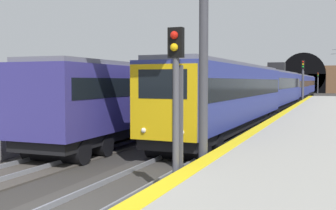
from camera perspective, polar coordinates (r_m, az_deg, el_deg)
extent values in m
cube|color=yellow|center=(8.26, -1.96, -11.92)|extent=(112.00, 0.50, 0.01)
cube|color=navy|center=(24.06, 8.62, 1.65)|extent=(19.24, 3.07, 2.96)
cube|color=black|center=(24.05, 8.63, 2.44)|extent=(18.48, 3.09, 0.96)
cube|color=slate|center=(24.07, 8.65, 5.41)|extent=(18.66, 2.65, 0.20)
cube|color=black|center=(24.17, 8.58, -2.31)|extent=(18.85, 2.73, 0.51)
cylinder|color=black|center=(16.50, 1.38, -6.06)|extent=(0.97, 2.54, 0.93)
cylinder|color=black|center=(18.16, 3.49, -5.20)|extent=(0.97, 2.54, 0.93)
cylinder|color=black|center=(30.38, 11.60, -1.81)|extent=(0.97, 2.54, 0.93)
cylinder|color=black|center=(32.14, 12.25, -1.54)|extent=(0.97, 2.54, 0.93)
cube|color=#E5B20F|center=(14.94, -0.71, 0.35)|extent=(0.16, 2.64, 2.80)
cube|color=black|center=(14.87, -0.79, 2.93)|extent=(0.07, 1.93, 1.07)
sphere|color=#F2EACC|center=(14.69, 1.90, -3.82)|extent=(0.20, 0.20, 0.20)
sphere|color=#F2EACC|center=(15.30, -3.40, -3.54)|extent=(0.20, 0.20, 0.20)
cube|color=navy|center=(43.69, 14.78, 2.33)|extent=(19.24, 3.07, 2.96)
cube|color=black|center=(43.69, 14.79, 2.96)|extent=(18.48, 3.09, 0.99)
cube|color=slate|center=(43.69, 14.81, 4.40)|extent=(18.66, 2.65, 0.20)
cube|color=black|center=(43.75, 14.75, 0.14)|extent=(18.85, 2.73, 0.51)
cylinder|color=black|center=(35.69, 12.81, -1.06)|extent=(0.97, 2.54, 0.93)
cylinder|color=black|center=(37.46, 13.31, -0.86)|extent=(0.97, 2.54, 0.93)
cylinder|color=black|center=(50.10, 15.82, 0.15)|extent=(0.97, 2.54, 0.93)
cylinder|color=black|center=(51.89, 16.07, 0.25)|extent=(0.97, 2.54, 0.93)
cube|color=navy|center=(63.51, 17.11, 2.58)|extent=(19.24, 3.07, 2.96)
cube|color=black|center=(63.51, 17.12, 2.83)|extent=(18.48, 3.09, 0.88)
cube|color=slate|center=(63.52, 17.14, 4.01)|extent=(18.66, 2.65, 0.20)
cube|color=black|center=(63.55, 17.09, 1.07)|extent=(18.85, 2.73, 0.51)
cylinder|color=black|center=(55.36, 16.17, 0.43)|extent=(0.97, 2.54, 0.93)
cylinder|color=black|center=(57.14, 16.39, 0.52)|extent=(0.97, 2.54, 0.93)
cylinder|color=black|center=(70.00, 17.65, 0.99)|extent=(0.97, 2.54, 0.93)
cylinder|color=black|center=(71.79, 17.78, 1.05)|extent=(0.97, 2.54, 0.93)
cube|color=navy|center=(83.39, 18.34, 2.71)|extent=(19.24, 3.07, 2.96)
cube|color=black|center=(83.39, 18.34, 2.92)|extent=(18.48, 3.09, 0.88)
cube|color=slate|center=(83.39, 18.36, 3.80)|extent=(18.66, 2.65, 0.20)
cube|color=black|center=(83.42, 18.31, 1.56)|extent=(18.85, 2.73, 0.51)
cylinder|color=black|center=(74.77, 17.74, 1.13)|extent=(0.97, 2.54, 0.93)
cylinder|color=black|center=(76.56, 17.87, 1.18)|extent=(0.97, 2.54, 0.93)
cylinder|color=black|center=(90.31, 18.68, 1.47)|extent=(0.97, 2.54, 0.93)
cylinder|color=black|center=(92.10, 18.77, 1.50)|extent=(0.97, 2.54, 0.93)
cube|color=black|center=(43.71, 14.82, 5.12)|extent=(1.33, 1.67, 0.90)
cube|color=navy|center=(23.71, -3.33, 1.54)|extent=(19.83, 3.45, 2.85)
cube|color=black|center=(23.70, -3.33, 2.67)|extent=(19.05, 3.46, 0.80)
cube|color=slate|center=(23.71, -3.34, 5.23)|extent=(19.23, 3.00, 0.20)
cube|color=black|center=(23.82, -3.32, -2.35)|extent=(19.43, 3.09, 0.52)
cylinder|color=black|center=(31.73, 2.89, -1.52)|extent=(1.01, 2.69, 0.94)
cylinder|color=black|center=(30.03, 1.84, -1.79)|extent=(1.01, 2.69, 0.94)
cylinder|color=black|center=(18.02, -11.96, -5.32)|extent=(1.01, 2.69, 0.94)
cylinder|color=black|center=(16.55, -15.33, -6.14)|extent=(1.01, 2.69, 0.94)
cube|color=yellow|center=(33.02, 3.67, 1.86)|extent=(0.20, 2.78, 2.63)
cube|color=black|center=(33.06, 3.70, 3.04)|extent=(0.10, 2.03, 1.03)
sphere|color=#F2EACC|center=(33.36, 2.38, 0.22)|extent=(0.20, 0.20, 0.20)
sphere|color=#F2EACC|center=(32.90, 5.02, 0.16)|extent=(0.20, 0.20, 0.20)
cube|color=navy|center=(43.07, 8.48, 2.33)|extent=(19.83, 3.45, 2.85)
cube|color=black|center=(43.06, 8.49, 2.71)|extent=(19.05, 3.46, 0.93)
cube|color=slate|center=(43.07, 8.50, 4.36)|extent=(19.23, 3.00, 0.20)
cube|color=black|center=(43.12, 8.47, 0.18)|extent=(19.43, 3.09, 0.52)
cylinder|color=black|center=(51.56, 10.47, 0.31)|extent=(1.01, 2.69, 0.94)
cylinder|color=black|center=(49.80, 10.11, 0.21)|extent=(1.01, 2.69, 0.94)
cylinder|color=black|center=(36.54, 6.22, -0.89)|extent=(1.01, 2.69, 0.94)
cylinder|color=black|center=(34.81, 5.49, -1.10)|extent=(1.01, 2.69, 0.94)
cube|color=navy|center=(63.11, 12.90, 2.60)|extent=(19.83, 3.45, 2.85)
cube|color=black|center=(63.11, 12.90, 2.95)|extent=(19.05, 3.46, 0.91)
cube|color=slate|center=(63.11, 12.92, 3.98)|extent=(19.23, 3.00, 0.20)
cube|color=black|center=(63.15, 12.88, 1.13)|extent=(19.43, 3.09, 0.52)
cylinder|color=black|center=(71.50, 13.78, 1.10)|extent=(1.01, 2.69, 0.94)
cylinder|color=black|center=(69.72, 13.61, 1.05)|extent=(1.01, 2.69, 0.94)
cylinder|color=black|center=(56.63, 11.97, 0.56)|extent=(1.01, 2.69, 0.94)
cylinder|color=black|center=(54.85, 11.69, 0.47)|extent=(1.01, 2.69, 0.94)
cube|color=black|center=(43.08, 8.51, 5.09)|extent=(1.35, 1.77, 0.90)
cylinder|color=#4C4C54|center=(10.44, 1.10, -3.75)|extent=(0.16, 0.16, 3.75)
cube|color=black|center=(10.40, 1.12, 8.64)|extent=(0.20, 0.38, 0.75)
cube|color=#4C4C54|center=(10.57, 1.38, -3.66)|extent=(0.04, 0.28, 3.37)
sphere|color=red|center=(10.30, 0.85, 9.67)|extent=(0.20, 0.20, 0.20)
sphere|color=yellow|center=(10.27, 0.85, 8.01)|extent=(0.20, 0.20, 0.20)
cylinder|color=#4C4C54|center=(52.84, 18.17, 2.28)|extent=(0.16, 0.16, 4.64)
cube|color=black|center=(52.87, 18.22, 5.36)|extent=(0.20, 0.38, 1.05)
cube|color=#4C4C54|center=(52.98, 18.18, 2.28)|extent=(0.04, 0.28, 4.18)
sphere|color=red|center=(52.75, 18.22, 5.72)|extent=(0.20, 0.20, 0.20)
sphere|color=yellow|center=(52.74, 18.21, 5.39)|extent=(0.20, 0.20, 0.20)
sphere|color=green|center=(52.73, 18.21, 5.07)|extent=(0.20, 0.20, 0.20)
cylinder|color=#4C4C54|center=(98.87, 20.06, 2.50)|extent=(0.16, 0.16, 4.06)
cube|color=black|center=(98.87, 20.09, 3.98)|extent=(0.20, 0.38, 1.05)
cube|color=#4C4C54|center=(99.01, 20.06, 2.50)|extent=(0.04, 0.28, 3.66)
sphere|color=red|center=(98.75, 20.09, 4.17)|extent=(0.20, 0.20, 0.20)
sphere|color=yellow|center=(98.74, 20.08, 4.00)|extent=(0.20, 0.20, 0.20)
sphere|color=green|center=(98.74, 20.08, 3.83)|extent=(0.20, 0.20, 0.20)
cylinder|color=#3F3F47|center=(12.52, 4.95, 5.25)|extent=(0.28, 0.28, 7.16)
cube|color=brown|center=(114.79, 18.27, 3.39)|extent=(2.70, 19.97, 7.11)
cube|color=black|center=(113.39, 18.21, 2.85)|extent=(0.12, 11.18, 4.98)
cylinder|color=black|center=(113.40, 18.23, 4.11)|extent=(0.12, 11.18, 11.18)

